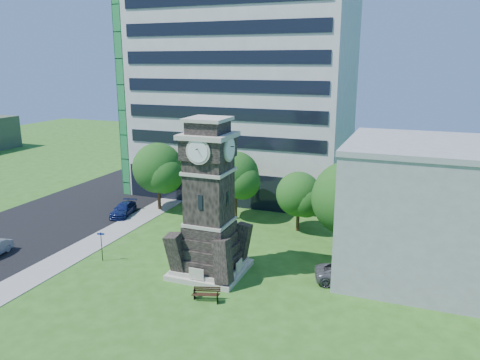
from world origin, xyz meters
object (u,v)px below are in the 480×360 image
at_px(clock_tower, 209,208).
at_px(street_sign, 101,243).
at_px(park_bench, 206,293).
at_px(car_east_lot, 349,274).
at_px(car_street_north, 123,209).

distance_m(clock_tower, street_sign, 10.07).
bearing_deg(park_bench, street_sign, 147.75).
bearing_deg(park_bench, clock_tower, 93.66).
relative_size(car_east_lot, park_bench, 2.68).
xyz_separation_m(park_bench, street_sign, (-10.90, 2.87, 1.08)).
bearing_deg(clock_tower, park_bench, -68.85).
bearing_deg(street_sign, clock_tower, -6.78).
height_order(clock_tower, street_sign, clock_tower).
bearing_deg(street_sign, car_east_lot, -5.32).
distance_m(clock_tower, car_east_lot, 11.63).
height_order(park_bench, street_sign, street_sign).
distance_m(car_east_lot, park_bench, 10.85).
xyz_separation_m(car_east_lot, street_sign, (-19.76, -3.39, 0.89)).
distance_m(car_street_north, car_east_lot, 26.22).
height_order(clock_tower, car_east_lot, clock_tower).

